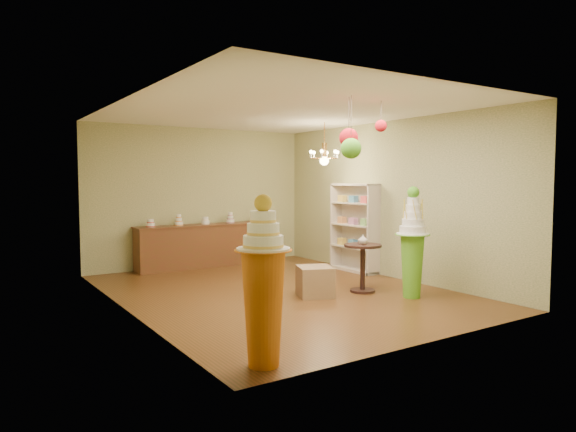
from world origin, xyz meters
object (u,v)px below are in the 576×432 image
pedestal_green (412,252)px  round_table (363,261)px  pedestal_orange (263,294)px  sideboard (206,245)px

pedestal_green → round_table: pedestal_green is taller
round_table → pedestal_orange: bearing=-146.7°
pedestal_green → sideboard: pedestal_green is taller
pedestal_green → pedestal_orange: 3.74m
pedestal_green → round_table: (-0.37, 0.75, -0.22)m
pedestal_green → sideboard: size_ratio=0.58×
pedestal_green → pedestal_orange: (-3.50, -1.31, -0.01)m
pedestal_orange → sideboard: size_ratio=0.57×
sideboard → round_table: size_ratio=3.79×
pedestal_green → round_table: 0.87m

